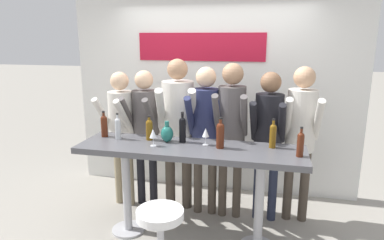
{
  "coord_description": "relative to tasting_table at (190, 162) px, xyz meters",
  "views": [
    {
      "loc": [
        0.75,
        -3.15,
        2.08
      ],
      "look_at": [
        0.0,
        0.09,
        1.28
      ],
      "focal_mm": 32.0,
      "sensor_mm": 36.0,
      "label": 1
    }
  ],
  "objects": [
    {
      "name": "wine_bottle_2",
      "position": [
        -0.81,
        0.08,
        0.29
      ],
      "size": [
        0.06,
        0.06,
        0.28
      ],
      "color": "#B7BCC1",
      "rests_on": "tasting_table"
    },
    {
      "name": "tasting_table",
      "position": [
        0.0,
        0.0,
        0.0
      ],
      "size": [
        2.26,
        0.62,
        1.03
      ],
      "color": "#4C4C51",
      "rests_on": "ground_plane"
    },
    {
      "name": "back_wall",
      "position": [
        -0.0,
        1.37,
        0.58
      ],
      "size": [
        3.86,
        0.12,
        2.88
      ],
      "color": "silver",
      "rests_on": "ground_plane"
    },
    {
      "name": "person_right",
      "position": [
        0.75,
        0.59,
        0.22
      ],
      "size": [
        0.39,
        0.52,
        1.73
      ],
      "rotation": [
        0.0,
        0.0,
        -0.06
      ],
      "color": "#23283D",
      "rests_on": "ground_plane"
    },
    {
      "name": "person_far_left",
      "position": [
        -1.0,
        0.58,
        0.2
      ],
      "size": [
        0.41,
        0.54,
        1.69
      ],
      "rotation": [
        0.0,
        0.0,
        -0.14
      ],
      "color": "gray",
      "rests_on": "ground_plane"
    },
    {
      "name": "wine_bottle_1",
      "position": [
        0.3,
        0.02,
        0.3
      ],
      "size": [
        0.08,
        0.08,
        0.31
      ],
      "color": "#4C1E0F",
      "rests_on": "tasting_table"
    },
    {
      "name": "wine_bottle_4",
      "position": [
        -0.11,
        0.13,
        0.31
      ],
      "size": [
        0.07,
        0.07,
        0.32
      ],
      "color": "black",
      "rests_on": "tasting_table"
    },
    {
      "name": "bar_stool",
      "position": [
        -0.07,
        -0.76,
        -0.38
      ],
      "size": [
        0.41,
        0.41,
        0.72
      ],
      "color": "#B2B2B7",
      "rests_on": "ground_plane"
    },
    {
      "name": "person_center",
      "position": [
        0.04,
        0.58,
        0.25
      ],
      "size": [
        0.39,
        0.53,
        1.77
      ],
      "rotation": [
        0.0,
        0.0,
        0.04
      ],
      "color": "#473D33",
      "rests_on": "ground_plane"
    },
    {
      "name": "person_left",
      "position": [
        -0.71,
        0.64,
        0.21
      ],
      "size": [
        0.39,
        0.52,
        1.7
      ],
      "rotation": [
        0.0,
        0.0,
        -0.06
      ],
      "color": "black",
      "rests_on": "ground_plane"
    },
    {
      "name": "ground_plane",
      "position": [
        -0.0,
        0.0,
        -0.86
      ],
      "size": [
        40.0,
        40.0,
        0.0
      ],
      "primitive_type": "plane",
      "color": "gray"
    },
    {
      "name": "wine_glass_1",
      "position": [
        0.14,
        0.09,
        0.29
      ],
      "size": [
        0.07,
        0.07,
        0.18
      ],
      "color": "silver",
      "rests_on": "tasting_table"
    },
    {
      "name": "wine_bottle_3",
      "position": [
        0.8,
        0.15,
        0.29
      ],
      "size": [
        0.07,
        0.07,
        0.29
      ],
      "color": "brown",
      "rests_on": "tasting_table"
    },
    {
      "name": "wine_glass_0",
      "position": [
        -0.36,
        -0.06,
        0.29
      ],
      "size": [
        0.07,
        0.07,
        0.18
      ],
      "color": "silver",
      "rests_on": "tasting_table"
    },
    {
      "name": "wine_bottle_5",
      "position": [
        -0.99,
        0.13,
        0.29
      ],
      "size": [
        0.07,
        0.07,
        0.28
      ],
      "color": "#4C1E0F",
      "rests_on": "tasting_table"
    },
    {
      "name": "wine_bottle_6",
      "position": [
        -0.47,
        0.13,
        0.28
      ],
      "size": [
        0.07,
        0.07,
        0.26
      ],
      "color": "brown",
      "rests_on": "tasting_table"
    },
    {
      "name": "decorative_vase",
      "position": [
        -0.27,
        0.1,
        0.25
      ],
      "size": [
        0.13,
        0.13,
        0.22
      ],
      "color": "#1E665B",
      "rests_on": "tasting_table"
    },
    {
      "name": "person_center_right",
      "position": [
        0.34,
        0.57,
        0.29
      ],
      "size": [
        0.37,
        0.53,
        1.81
      ],
      "rotation": [
        0.0,
        0.0,
        0.02
      ],
      "color": "#473D33",
      "rests_on": "ground_plane"
    },
    {
      "name": "person_far_right",
      "position": [
        1.1,
        0.66,
        0.26
      ],
      "size": [
        0.39,
        0.53,
        1.78
      ],
      "rotation": [
        0.0,
        0.0,
        -0.01
      ],
      "color": "#473D33",
      "rests_on": "ground_plane"
    },
    {
      "name": "wine_bottle_0",
      "position": [
        1.04,
        -0.06,
        0.29
      ],
      "size": [
        0.06,
        0.06,
        0.28
      ],
      "color": "#4C1E0F",
      "rests_on": "tasting_table"
    },
    {
      "name": "person_center_left",
      "position": [
        -0.3,
        0.64,
        0.28
      ],
      "size": [
        0.52,
        0.63,
        1.84
      ],
      "rotation": [
        0.0,
        0.0,
        0.19
      ],
      "color": "#473D33",
      "rests_on": "ground_plane"
    }
  ]
}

